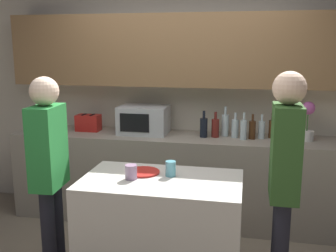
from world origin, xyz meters
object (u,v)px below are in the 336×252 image
(toaster, at_px, (88,123))
(potted_plant, at_px, (307,121))
(cup_0, at_px, (171,169))
(cup_1, at_px, (131,172))
(bottle_7, at_px, (272,129))
(bottle_1, at_px, (215,128))
(bottle_0, at_px, (204,127))
(bottle_3, at_px, (235,128))
(person_left, at_px, (284,171))
(bottle_6, at_px, (261,129))
(bottle_2, at_px, (225,125))
(person_center, at_px, (49,164))
(microwave, at_px, (144,120))
(bottle_4, at_px, (244,129))
(bottle_5, at_px, (252,129))
(plate_on_island, at_px, (143,172))

(toaster, height_order, potted_plant, potted_plant)
(cup_0, relative_size, cup_1, 1.07)
(bottle_7, bearing_deg, bottle_1, -172.36)
(bottle_0, bearing_deg, bottle_3, 10.25)
(toaster, height_order, person_left, person_left)
(person_left, bearing_deg, bottle_6, 5.22)
(bottle_1, height_order, bottle_2, bottle_2)
(cup_0, distance_m, person_center, 0.94)
(bottle_3, distance_m, cup_1, 1.56)
(bottle_2, bearing_deg, toaster, -178.22)
(bottle_7, xyz_separation_m, cup_1, (-1.08, -1.43, -0.08))
(bottle_2, relative_size, cup_1, 2.89)
(bottle_3, height_order, person_center, person_center)
(microwave, distance_m, bottle_7, 1.35)
(person_left, bearing_deg, bottle_7, 0.77)
(bottle_3, bearing_deg, bottle_0, -169.75)
(bottle_0, xyz_separation_m, bottle_4, (0.41, -0.03, -0.00))
(potted_plant, height_order, person_center, person_center)
(microwave, xyz_separation_m, cup_0, (0.54, -1.26, -0.12))
(toaster, relative_size, bottle_0, 0.93)
(bottle_0, distance_m, bottle_1, 0.12)
(bottle_7, bearing_deg, bottle_4, -154.94)
(bottle_6, bearing_deg, potted_plant, -0.26)
(bottle_4, relative_size, bottle_7, 1.08)
(bottle_2, height_order, bottle_5, bottle_2)
(bottle_5, distance_m, cup_0, 1.36)
(bottle_6, relative_size, cup_1, 2.29)
(bottle_0, distance_m, cup_0, 1.21)
(person_center, bearing_deg, bottle_3, 131.96)
(microwave, height_order, bottle_0, microwave)
(bottle_2, bearing_deg, bottle_4, -34.78)
(cup_0, bearing_deg, toaster, 133.28)
(toaster, distance_m, bottle_7, 1.99)
(potted_plant, height_order, bottle_0, potted_plant)
(microwave, height_order, toaster, microwave)
(bottle_1, distance_m, bottle_4, 0.29)
(person_left, bearing_deg, potted_plant, -13.37)
(potted_plant, bearing_deg, bottle_4, -171.96)
(bottle_7, height_order, person_center, person_center)
(bottle_0, bearing_deg, bottle_1, 13.79)
(potted_plant, distance_m, bottle_4, 0.64)
(bottle_6, relative_size, person_center, 0.15)
(bottle_7, bearing_deg, cup_0, -121.74)
(bottle_2, relative_size, bottle_7, 1.22)
(bottle_6, height_order, cup_1, bottle_6)
(bottle_1, xyz_separation_m, bottle_5, (0.38, -0.01, -0.00))
(plate_on_island, bearing_deg, person_left, -6.13)
(plate_on_island, bearing_deg, cup_0, -7.21)
(person_left, bearing_deg, person_center, 91.98)
(bottle_3, distance_m, person_center, 1.95)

